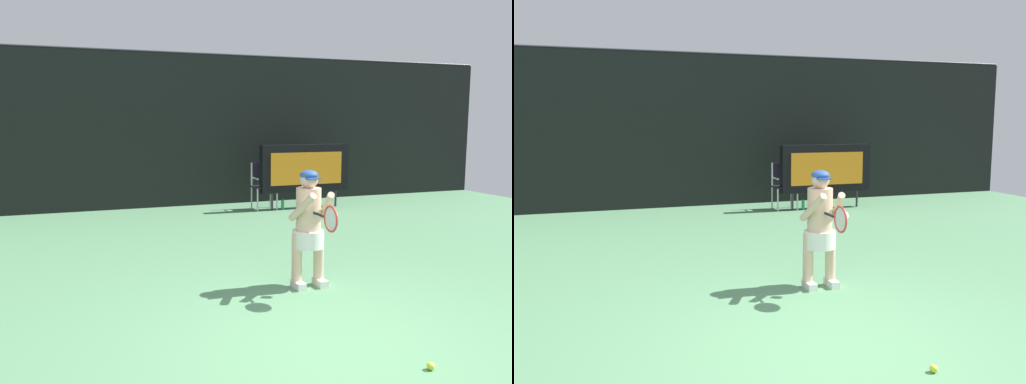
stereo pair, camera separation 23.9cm
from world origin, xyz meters
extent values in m
cube|color=#54885D|center=(0.00, 0.00, -0.01)|extent=(18.00, 22.00, 0.02)
cube|color=black|center=(0.00, 8.50, 1.80)|extent=(18.00, 0.12, 3.60)
cylinder|color=#38383D|center=(0.00, 8.50, 3.63)|extent=(18.00, 0.05, 0.05)
cube|color=black|center=(3.12, 7.14, 0.95)|extent=(2.20, 0.20, 1.10)
cube|color=orange|center=(3.12, 7.03, 0.95)|extent=(1.80, 0.01, 0.75)
cylinder|color=#2D2D33|center=(2.30, 7.14, 0.20)|extent=(0.05, 0.05, 0.40)
cylinder|color=#2D2D33|center=(3.95, 7.14, 0.20)|extent=(0.05, 0.05, 0.40)
cylinder|color=#B7B7BC|center=(1.93, 7.10, 0.26)|extent=(0.04, 0.04, 0.52)
cylinder|color=#B7B7BC|center=(2.41, 7.10, 0.26)|extent=(0.04, 0.04, 0.52)
cylinder|color=#B7B7BC|center=(1.93, 7.50, 0.26)|extent=(0.04, 0.04, 0.52)
cylinder|color=#B7B7BC|center=(2.41, 7.50, 0.26)|extent=(0.04, 0.04, 0.52)
cube|color=black|center=(2.17, 7.30, 0.54)|extent=(0.52, 0.44, 0.03)
cylinder|color=#B7B7BC|center=(1.93, 7.50, 0.80)|extent=(0.04, 0.04, 0.56)
cylinder|color=#B7B7BC|center=(2.41, 7.50, 0.80)|extent=(0.04, 0.04, 0.56)
cube|color=black|center=(2.17, 7.50, 0.91)|extent=(0.48, 0.02, 0.34)
cylinder|color=#B7B7BC|center=(1.93, 7.30, 0.74)|extent=(0.04, 0.44, 0.04)
cylinder|color=#B7B7BC|center=(2.41, 7.30, 0.74)|extent=(0.04, 0.44, 0.04)
cylinder|color=#22844F|center=(2.55, 7.10, 0.12)|extent=(0.07, 0.07, 0.24)
cylinder|color=black|center=(2.55, 7.10, 0.25)|extent=(0.03, 0.03, 0.03)
cube|color=white|center=(0.47, 1.73, 0.04)|extent=(0.11, 0.26, 0.09)
cube|color=white|center=(0.77, 1.73, 0.04)|extent=(0.11, 0.26, 0.09)
cylinder|color=#DBB293|center=(0.47, 1.78, 0.34)|extent=(0.13, 0.13, 0.68)
cylinder|color=#DBB293|center=(0.77, 1.78, 0.34)|extent=(0.13, 0.13, 0.68)
cylinder|color=white|center=(0.62, 1.78, 0.61)|extent=(0.39, 0.39, 0.22)
cylinder|color=#DBB293|center=(0.62, 1.78, 0.96)|extent=(0.31, 0.31, 0.56)
sphere|color=#DBB293|center=(0.62, 1.78, 1.34)|extent=(0.22, 0.22, 0.22)
ellipsoid|color=#284C93|center=(0.62, 1.78, 1.40)|extent=(0.22, 0.22, 0.12)
cube|color=#284C93|center=(0.62, 1.68, 1.37)|extent=(0.17, 0.12, 0.02)
cylinder|color=#DBB293|center=(0.45, 1.61, 1.04)|extent=(0.19, 0.46, 0.39)
cylinder|color=#DBB293|center=(0.78, 1.61, 1.04)|extent=(0.19, 0.46, 0.39)
cylinder|color=white|center=(0.80, 1.49, 0.93)|extent=(0.13, 0.13, 0.12)
cylinder|color=black|center=(0.62, 1.51, 0.96)|extent=(0.03, 0.28, 0.03)
torus|color=red|center=(0.62, 1.21, 0.96)|extent=(0.02, 0.31, 0.31)
ellipsoid|color=silver|center=(0.62, 1.21, 0.96)|extent=(0.01, 0.26, 0.26)
sphere|color=#CCDB3D|center=(0.60, -0.60, 0.03)|extent=(0.07, 0.07, 0.07)
camera|label=1|loc=(-2.20, -4.00, 2.07)|focal=37.03mm
camera|label=2|loc=(-1.98, -4.08, 2.07)|focal=37.03mm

